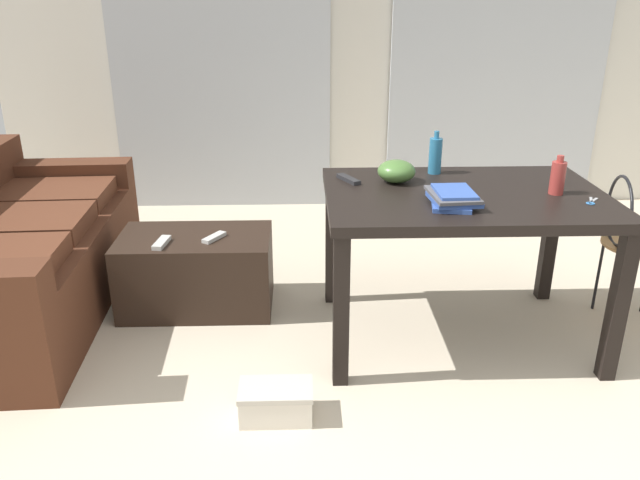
{
  "coord_description": "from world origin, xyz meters",
  "views": [
    {
      "loc": [
        -0.47,
        -1.49,
        1.68
      ],
      "look_at": [
        -0.37,
        1.64,
        0.43
      ],
      "focal_mm": 35.32,
      "sensor_mm": 36.0,
      "label": 1
    }
  ],
  "objects_px": {
    "craft_table": "(464,212)",
    "bottle_near": "(558,177)",
    "scissors": "(591,202)",
    "book_stack": "(453,198)",
    "tv_remote_primary": "(162,243)",
    "coffee_table": "(197,271)",
    "shoebox": "(276,402)",
    "wire_chair": "(629,233)",
    "bottle_far": "(435,155)",
    "tv_remote_on_table": "(348,179)",
    "tv_remote_secondary": "(214,237)",
    "couch": "(12,257)",
    "bowl": "(396,171)"
  },
  "relations": [
    {
      "from": "scissors",
      "to": "shoebox",
      "type": "height_order",
      "value": "scissors"
    },
    {
      "from": "bottle_near",
      "to": "scissors",
      "type": "xyz_separation_m",
      "value": [
        0.11,
        -0.13,
        -0.08
      ]
    },
    {
      "from": "bottle_far",
      "to": "shoebox",
      "type": "distance_m",
      "value": 1.51
    },
    {
      "from": "wire_chair",
      "to": "scissors",
      "type": "xyz_separation_m",
      "value": [
        -0.36,
        -0.29,
        0.27
      ]
    },
    {
      "from": "bottle_near",
      "to": "tv_remote_secondary",
      "type": "xyz_separation_m",
      "value": [
        -1.68,
        0.36,
        -0.42
      ]
    },
    {
      "from": "bottle_far",
      "to": "shoebox",
      "type": "height_order",
      "value": "bottle_far"
    },
    {
      "from": "bottle_far",
      "to": "book_stack",
      "type": "relative_size",
      "value": 0.78
    },
    {
      "from": "tv_remote_primary",
      "to": "coffee_table",
      "type": "bearing_deg",
      "value": 46.5
    },
    {
      "from": "coffee_table",
      "to": "bottle_far",
      "type": "relative_size",
      "value": 3.71
    },
    {
      "from": "coffee_table",
      "to": "shoebox",
      "type": "bearing_deg",
      "value": -65.13
    },
    {
      "from": "tv_remote_secondary",
      "to": "craft_table",
      "type": "bearing_deg",
      "value": 17.04
    },
    {
      "from": "couch",
      "to": "bottle_near",
      "type": "xyz_separation_m",
      "value": [
        2.79,
        -0.39,
        0.54
      ]
    },
    {
      "from": "tv_remote_secondary",
      "to": "shoebox",
      "type": "bearing_deg",
      "value": -38.61
    },
    {
      "from": "tv_remote_primary",
      "to": "bowl",
      "type": "bearing_deg",
      "value": 4.71
    },
    {
      "from": "bottle_far",
      "to": "wire_chair",
      "type": "bearing_deg",
      "value": -12.63
    },
    {
      "from": "bottle_far",
      "to": "tv_remote_secondary",
      "type": "xyz_separation_m",
      "value": [
        -1.17,
        -0.02,
        -0.44
      ]
    },
    {
      "from": "scissors",
      "to": "shoebox",
      "type": "bearing_deg",
      "value": -161.46
    },
    {
      "from": "wire_chair",
      "to": "tv_remote_secondary",
      "type": "xyz_separation_m",
      "value": [
        -2.16,
        0.2,
        -0.08
      ]
    },
    {
      "from": "tv_remote_primary",
      "to": "tv_remote_secondary",
      "type": "height_order",
      "value": "tv_remote_primary"
    },
    {
      "from": "book_stack",
      "to": "tv_remote_primary",
      "type": "xyz_separation_m",
      "value": [
        -1.42,
        0.43,
        -0.38
      ]
    },
    {
      "from": "bowl",
      "to": "craft_table",
      "type": "bearing_deg",
      "value": -30.81
    },
    {
      "from": "coffee_table",
      "to": "tv_remote_secondary",
      "type": "bearing_deg",
      "value": -22.55
    },
    {
      "from": "bowl",
      "to": "scissors",
      "type": "relative_size",
      "value": 1.78
    },
    {
      "from": "bottle_near",
      "to": "bowl",
      "type": "height_order",
      "value": "bottle_near"
    },
    {
      "from": "bowl",
      "to": "tv_remote_primary",
      "type": "xyz_separation_m",
      "value": [
        -1.22,
        0.06,
        -0.4
      ]
    },
    {
      "from": "tv_remote_secondary",
      "to": "tv_remote_on_table",
      "type": "bearing_deg",
      "value": 22.12
    },
    {
      "from": "book_stack",
      "to": "tv_remote_primary",
      "type": "distance_m",
      "value": 1.53
    },
    {
      "from": "tv_remote_secondary",
      "to": "shoebox",
      "type": "relative_size",
      "value": 0.51
    },
    {
      "from": "wire_chair",
      "to": "bottle_near",
      "type": "height_order",
      "value": "bottle_near"
    },
    {
      "from": "wire_chair",
      "to": "tv_remote_primary",
      "type": "height_order",
      "value": "wire_chair"
    },
    {
      "from": "book_stack",
      "to": "tv_remote_primary",
      "type": "relative_size",
      "value": 1.72
    },
    {
      "from": "tv_remote_secondary",
      "to": "tv_remote_primary",
      "type": "bearing_deg",
      "value": -133.62
    },
    {
      "from": "couch",
      "to": "bottle_far",
      "type": "height_order",
      "value": "bottle_far"
    },
    {
      "from": "craft_table",
      "to": "bottle_near",
      "type": "relative_size",
      "value": 7.19
    },
    {
      "from": "craft_table",
      "to": "scissors",
      "type": "relative_size",
      "value": 12.57
    },
    {
      "from": "tv_remote_on_table",
      "to": "scissors",
      "type": "distance_m",
      "value": 1.14
    },
    {
      "from": "craft_table",
      "to": "bottle_near",
      "type": "xyz_separation_m",
      "value": [
        0.42,
        -0.04,
        0.18
      ]
    },
    {
      "from": "scissors",
      "to": "shoebox",
      "type": "distance_m",
      "value": 1.67
    },
    {
      "from": "craft_table",
      "to": "tv_remote_primary",
      "type": "relative_size",
      "value": 7.98
    },
    {
      "from": "coffee_table",
      "to": "tv_remote_secondary",
      "type": "distance_m",
      "value": 0.26
    },
    {
      "from": "couch",
      "to": "tv_remote_secondary",
      "type": "xyz_separation_m",
      "value": [
        1.11,
        -0.04,
        0.12
      ]
    },
    {
      "from": "bottle_near",
      "to": "bowl",
      "type": "distance_m",
      "value": 0.76
    },
    {
      "from": "scissors",
      "to": "tv_remote_secondary",
      "type": "bearing_deg",
      "value": 164.75
    },
    {
      "from": "bottle_far",
      "to": "tv_remote_on_table",
      "type": "bearing_deg",
      "value": -164.01
    },
    {
      "from": "couch",
      "to": "tv_remote_on_table",
      "type": "bearing_deg",
      "value": -4.8
    },
    {
      "from": "bottle_far",
      "to": "scissors",
      "type": "bearing_deg",
      "value": -39.32
    },
    {
      "from": "coffee_table",
      "to": "craft_table",
      "type": "distance_m",
      "value": 1.5
    },
    {
      "from": "book_stack",
      "to": "tv_remote_primary",
      "type": "height_order",
      "value": "book_stack"
    },
    {
      "from": "couch",
      "to": "tv_remote_on_table",
      "type": "xyz_separation_m",
      "value": [
        1.82,
        -0.15,
        0.47
      ]
    },
    {
      "from": "tv_remote_primary",
      "to": "bottle_near",
      "type": "bearing_deg",
      "value": -0.59
    }
  ]
}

